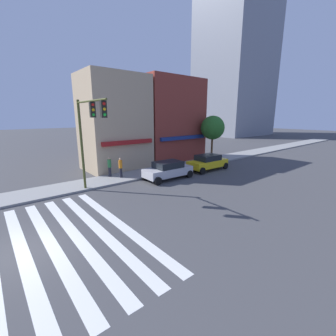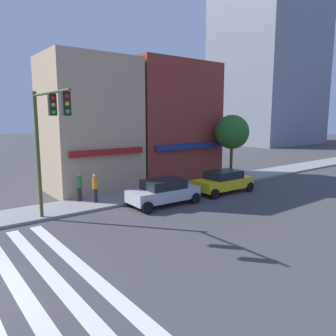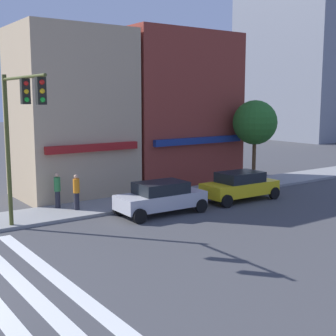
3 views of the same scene
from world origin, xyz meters
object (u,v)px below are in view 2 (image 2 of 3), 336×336
(sedan_yellow, at_px, (224,181))
(street_tree, at_px, (232,132))
(sedan_silver, at_px, (164,192))
(pedestrian_green_top, at_px, (79,186))
(pedestrian_orange_vest, at_px, (95,188))
(traffic_signal, at_px, (47,130))

(sedan_yellow, distance_m, street_tree, 5.82)
(sedan_silver, xyz_separation_m, pedestrian_green_top, (-3.83, 3.58, 0.23))
(pedestrian_green_top, height_order, pedestrian_orange_vest, same)
(street_tree, bearing_deg, traffic_signal, -170.24)
(traffic_signal, relative_size, pedestrian_orange_vest, 3.72)
(sedan_yellow, xyz_separation_m, pedestrian_green_top, (-9.15, 3.58, 0.23))
(sedan_yellow, bearing_deg, street_tree, 36.52)
(traffic_signal, xyz_separation_m, sedan_silver, (6.74, -0.05, -3.90))
(sedan_yellow, height_order, street_tree, street_tree)
(sedan_silver, xyz_separation_m, pedestrian_orange_vest, (-3.23, 2.64, 0.23))
(pedestrian_green_top, bearing_deg, street_tree, -143.85)
(traffic_signal, distance_m, pedestrian_green_top, 5.87)
(street_tree, bearing_deg, pedestrian_green_top, 176.58)
(traffic_signal, height_order, sedan_yellow, traffic_signal)
(sedan_silver, relative_size, street_tree, 0.83)
(sedan_silver, distance_m, pedestrian_green_top, 5.25)
(traffic_signal, distance_m, sedan_silver, 7.79)
(traffic_signal, distance_m, pedestrian_orange_vest, 5.70)
(sedan_yellow, relative_size, pedestrian_orange_vest, 2.51)
(pedestrian_orange_vest, xyz_separation_m, street_tree, (12.50, 0.16, 2.99))
(pedestrian_orange_vest, bearing_deg, street_tree, -162.41)
(sedan_yellow, xyz_separation_m, street_tree, (3.96, 2.80, 3.22))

